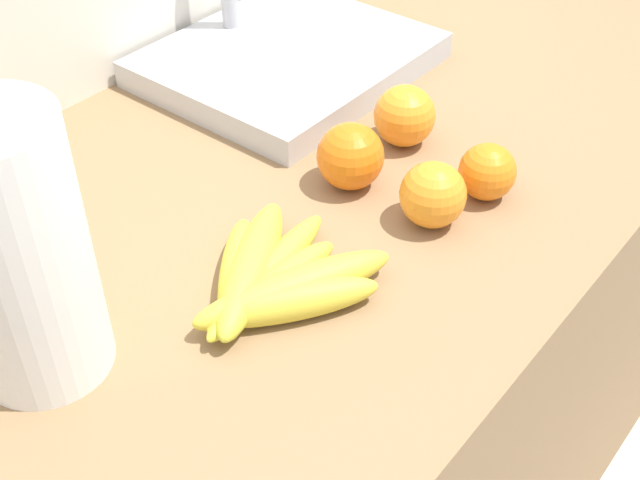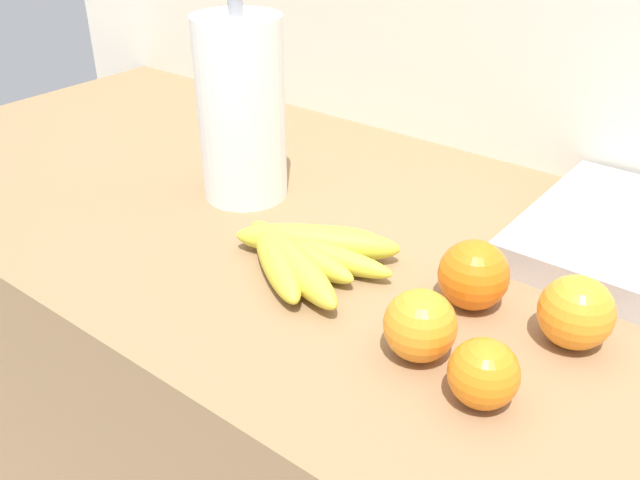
# 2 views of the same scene
# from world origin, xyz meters

# --- Properties ---
(counter) EXTENTS (1.89, 0.70, 0.89)m
(counter) POSITION_xyz_m (0.00, 0.00, 0.44)
(counter) COLOR olive
(counter) RESTS_ON ground
(wall_back) EXTENTS (2.29, 0.06, 1.30)m
(wall_back) POSITION_xyz_m (0.00, 0.38, 0.65)
(wall_back) COLOR silver
(wall_back) RESTS_ON ground
(banana_bunch) EXTENTS (0.22, 0.20, 0.04)m
(banana_bunch) POSITION_xyz_m (-0.09, -0.10, 0.91)
(banana_bunch) COLOR gold
(banana_bunch) RESTS_ON counter
(orange_center) EXTENTS (0.07, 0.07, 0.07)m
(orange_center) POSITION_xyz_m (0.11, -0.16, 0.93)
(orange_center) COLOR orange
(orange_center) RESTS_ON counter
(orange_back_left) EXTENTS (0.08, 0.08, 0.08)m
(orange_back_left) POSITION_xyz_m (0.11, -0.05, 0.93)
(orange_back_left) COLOR orange
(orange_back_left) RESTS_ON counter
(orange_back_right) EXTENTS (0.08, 0.08, 0.08)m
(orange_back_right) POSITION_xyz_m (0.22, -0.05, 0.93)
(orange_back_right) COLOR orange
(orange_back_right) RESTS_ON counter
(orange_far_right) EXTENTS (0.07, 0.07, 0.07)m
(orange_far_right) POSITION_xyz_m (0.19, -0.18, 0.92)
(orange_far_right) COLOR orange
(orange_far_right) RESTS_ON counter
(paper_towel_roll) EXTENTS (0.12, 0.12, 0.29)m
(paper_towel_roll) POSITION_xyz_m (-0.28, 0.00, 1.02)
(paper_towel_roll) COLOR white
(paper_towel_roll) RESTS_ON counter
(sink_basin) EXTENTS (0.37, 0.31, 0.23)m
(sink_basin) POSITION_xyz_m (0.27, 0.19, 0.91)
(sink_basin) COLOR #B7BABF
(sink_basin) RESTS_ON counter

